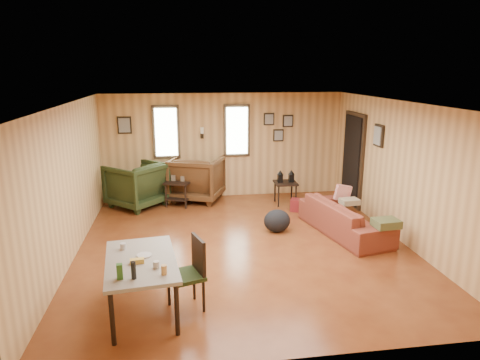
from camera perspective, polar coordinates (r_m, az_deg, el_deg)
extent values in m
cube|color=brown|center=(7.40, 0.45, -8.75)|extent=(5.50, 6.00, 0.02)
cube|color=#997C5B|center=(6.81, 0.49, 10.29)|extent=(5.50, 6.00, 0.02)
cube|color=tan|center=(9.93, -2.18, 4.60)|extent=(5.50, 0.02, 2.40)
cube|color=tan|center=(4.21, 6.81, -9.65)|extent=(5.50, 0.02, 2.40)
cube|color=tan|center=(7.14, -21.99, -0.44)|extent=(0.02, 6.00, 2.40)
cube|color=tan|center=(7.90, 20.67, 1.06)|extent=(0.02, 6.00, 2.40)
cube|color=black|center=(9.78, -9.82, 6.33)|extent=(0.60, 0.05, 1.20)
cube|color=#E0F2D1|center=(9.74, -9.82, 6.29)|extent=(0.48, 0.04, 1.06)
cube|color=black|center=(9.87, -0.43, 6.61)|extent=(0.60, 0.05, 1.20)
cube|color=#E0F2D1|center=(9.83, -0.40, 6.58)|extent=(0.48, 0.04, 1.06)
cube|color=black|center=(9.79, -5.09, 5.90)|extent=(0.07, 0.05, 0.12)
cylinder|color=silver|center=(9.71, -5.08, 6.60)|extent=(0.07, 0.07, 0.14)
cube|color=black|center=(9.63, 14.86, 2.60)|extent=(0.06, 1.00, 2.05)
cube|color=black|center=(9.62, 14.64, 2.60)|extent=(0.04, 0.82, 1.90)
cube|color=black|center=(9.97, 3.88, 8.11)|extent=(0.24, 0.04, 0.28)
cube|color=#9E998C|center=(9.94, 3.92, 8.09)|extent=(0.19, 0.02, 0.22)
cube|color=black|center=(10.08, 6.40, 7.83)|extent=(0.24, 0.04, 0.28)
cube|color=#9E998C|center=(10.05, 6.45, 7.81)|extent=(0.19, 0.02, 0.22)
cube|color=black|center=(10.07, 5.13, 5.97)|extent=(0.24, 0.04, 0.28)
cube|color=#9E998C|center=(10.04, 5.17, 5.94)|extent=(0.19, 0.02, 0.22)
cube|color=black|center=(9.82, -15.15, 7.07)|extent=(0.30, 0.04, 0.38)
cube|color=#9E998C|center=(9.79, -15.17, 7.05)|extent=(0.24, 0.02, 0.31)
cube|color=black|center=(8.53, 18.02, 5.65)|extent=(0.04, 0.34, 0.42)
cube|color=#9E998C|center=(8.52, 17.84, 5.65)|extent=(0.02, 0.27, 0.34)
imported|color=brown|center=(8.00, 13.79, -4.23)|extent=(1.00, 2.11, 0.79)
imported|color=#4C2E16|center=(9.78, -5.71, 0.52)|extent=(1.38, 1.34, 1.11)
imported|color=#243015|center=(9.53, -13.66, -0.35)|extent=(1.41, 1.42, 1.06)
cube|color=black|center=(9.41, -8.21, -0.26)|extent=(0.67, 0.64, 0.04)
cube|color=black|center=(9.50, -8.13, -2.35)|extent=(0.61, 0.58, 0.03)
cylinder|color=black|center=(9.39, -9.84, -2.08)|extent=(0.05, 0.05, 0.52)
cylinder|color=black|center=(9.23, -7.28, -2.27)|extent=(0.05, 0.05, 0.52)
cylinder|color=black|center=(9.73, -8.98, -1.45)|extent=(0.05, 0.05, 0.52)
cylinder|color=black|center=(9.58, -6.49, -1.62)|extent=(0.05, 0.05, 0.52)
cube|color=brown|center=(9.43, -8.89, 0.26)|extent=(0.10, 0.05, 0.13)
cube|color=brown|center=(9.35, -7.67, 0.16)|extent=(0.09, 0.05, 0.12)
cube|color=black|center=(9.49, 6.09, -0.38)|extent=(0.49, 0.49, 0.04)
cylinder|color=black|center=(9.33, 5.16, -2.15)|extent=(0.04, 0.04, 0.48)
cylinder|color=black|center=(9.42, 7.46, -2.06)|extent=(0.04, 0.04, 0.48)
cylinder|color=black|center=(9.69, 4.68, -1.50)|extent=(0.04, 0.04, 0.48)
cylinder|color=black|center=(9.78, 6.90, -1.42)|extent=(0.04, 0.04, 0.48)
cube|color=black|center=(9.43, 5.37, 0.22)|extent=(0.11, 0.11, 0.17)
cone|color=black|center=(9.40, 5.38, 1.02)|extent=(0.15, 0.15, 0.10)
cube|color=black|center=(9.49, 6.85, 0.27)|extent=(0.11, 0.11, 0.17)
cone|color=black|center=(9.46, 6.87, 1.06)|extent=(0.15, 0.15, 0.10)
cube|color=maroon|center=(9.15, 7.88, -3.34)|extent=(0.42, 0.37, 0.25)
ellipsoid|color=black|center=(7.93, 4.96, -5.45)|extent=(0.54, 0.43, 0.42)
cube|color=#4A4F2C|center=(7.39, 18.92, -5.47)|extent=(0.43, 0.36, 0.13)
cube|color=red|center=(8.60, 13.54, -1.67)|extent=(0.37, 0.12, 0.36)
cube|color=gray|center=(8.43, 14.39, -2.78)|extent=(0.37, 0.29, 0.10)
cube|color=gray|center=(5.37, -13.08, -10.51)|extent=(0.98, 1.46, 0.05)
cylinder|color=black|center=(5.02, -16.69, -17.21)|extent=(0.06, 0.06, 0.66)
cylinder|color=black|center=(5.03, -8.41, -16.63)|extent=(0.06, 0.06, 0.66)
cylinder|color=black|center=(6.06, -16.47, -11.36)|extent=(0.06, 0.06, 0.66)
cylinder|color=black|center=(6.07, -9.80, -10.90)|extent=(0.06, 0.06, 0.66)
cylinder|color=#A29B99|center=(5.10, -11.11, -11.01)|extent=(0.08, 0.08, 0.08)
cylinder|color=#A29B99|center=(5.68, -15.32, -8.52)|extent=(0.08, 0.08, 0.08)
cube|color=#26511D|center=(4.93, -15.75, -11.66)|extent=(0.07, 0.07, 0.17)
cylinder|color=black|center=(4.89, -14.01, -11.59)|extent=(0.06, 0.06, 0.20)
cylinder|color=#AB7D43|center=(4.94, -10.09, -11.70)|extent=(0.07, 0.07, 0.11)
cylinder|color=#A29B99|center=(5.44, -12.65, -9.77)|extent=(0.20, 0.20, 0.02)
cube|color=gold|center=(5.27, -13.57, -10.46)|extent=(0.17, 0.09, 0.05)
cube|color=#243015|center=(5.45, -7.28, -12.56)|extent=(0.53, 0.53, 0.05)
cube|color=black|center=(5.39, -5.54, -9.87)|extent=(0.16, 0.39, 0.46)
cylinder|color=black|center=(5.37, -8.36, -15.81)|extent=(0.05, 0.05, 0.44)
cylinder|color=black|center=(5.46, -4.87, -15.12)|extent=(0.05, 0.05, 0.44)
cylinder|color=black|center=(5.65, -9.45, -14.20)|extent=(0.05, 0.05, 0.44)
cylinder|color=black|center=(5.74, -6.14, -13.59)|extent=(0.05, 0.05, 0.44)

